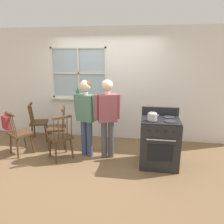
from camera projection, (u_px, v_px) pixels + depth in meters
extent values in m
plane|color=brown|center=(96.00, 162.00, 4.36)|extent=(16.00, 16.00, 0.00)
cube|color=white|center=(21.00, 83.00, 5.68)|extent=(1.78, 0.06, 2.70)
cube|color=white|center=(175.00, 86.00, 5.09)|extent=(3.22, 0.06, 2.70)
cube|color=white|center=(81.00, 117.00, 5.67)|extent=(1.40, 0.06, 1.00)
cube|color=white|center=(77.00, 37.00, 5.15)|extent=(1.40, 0.06, 0.45)
cube|color=silver|center=(79.00, 99.00, 5.46)|extent=(1.46, 0.10, 0.03)
cube|color=#9EB7C6|center=(79.00, 73.00, 5.38)|extent=(1.34, 0.01, 1.19)
cube|color=silver|center=(79.00, 73.00, 5.35)|extent=(0.04, 0.02, 1.25)
cube|color=silver|center=(79.00, 73.00, 5.35)|extent=(1.40, 0.02, 0.04)
cube|color=silver|center=(53.00, 73.00, 5.45)|extent=(0.04, 0.03, 1.25)
cube|color=silver|center=(106.00, 74.00, 5.25)|extent=(0.04, 0.03, 1.25)
cube|color=silver|center=(78.00, 48.00, 5.19)|extent=(1.40, 0.03, 0.04)
cube|color=silver|center=(80.00, 97.00, 5.51)|extent=(1.40, 0.03, 0.04)
cube|color=#4C331E|center=(20.00, 133.00, 4.64)|extent=(0.57, 0.57, 0.04)
cylinder|color=#4C331E|center=(32.00, 144.00, 4.71)|extent=(0.09, 0.06, 0.43)
cylinder|color=#4C331E|center=(25.00, 139.00, 4.93)|extent=(0.06, 0.09, 0.43)
cylinder|color=#4C331E|center=(18.00, 148.00, 4.48)|extent=(0.06, 0.09, 0.43)
cylinder|color=#4C331E|center=(11.00, 144.00, 4.71)|extent=(0.09, 0.06, 0.43)
cylinder|color=#4C331E|center=(15.00, 127.00, 4.35)|extent=(0.05, 0.06, 0.44)
cylinder|color=#4C331E|center=(13.00, 126.00, 4.41)|extent=(0.05, 0.06, 0.44)
cylinder|color=#4C331E|center=(11.00, 125.00, 4.47)|extent=(0.05, 0.06, 0.44)
cylinder|color=#4C331E|center=(9.00, 124.00, 4.52)|extent=(0.05, 0.06, 0.44)
cylinder|color=#4C331E|center=(7.00, 123.00, 4.58)|extent=(0.05, 0.06, 0.44)
cube|color=#4C331E|center=(9.00, 114.00, 4.40)|extent=(0.34, 0.25, 0.04)
cube|color=#4C331E|center=(56.00, 128.00, 4.96)|extent=(0.50, 0.52, 0.04)
cylinder|color=#4C331E|center=(51.00, 136.00, 5.16)|extent=(0.08, 0.07, 0.43)
cylinder|color=#4C331E|center=(49.00, 141.00, 4.84)|extent=(0.07, 0.08, 0.43)
cylinder|color=#4C331E|center=(65.00, 135.00, 5.20)|extent=(0.07, 0.08, 0.43)
cylinder|color=#4C331E|center=(64.00, 140.00, 4.88)|extent=(0.08, 0.07, 0.43)
cylinder|color=#4C331E|center=(64.00, 116.00, 5.09)|extent=(0.07, 0.04, 0.44)
cylinder|color=#4C331E|center=(64.00, 117.00, 5.01)|extent=(0.07, 0.04, 0.44)
cylinder|color=#4C331E|center=(64.00, 119.00, 4.92)|extent=(0.07, 0.04, 0.44)
cylinder|color=#4C331E|center=(63.00, 120.00, 4.83)|extent=(0.07, 0.04, 0.44)
cylinder|color=#4C331E|center=(63.00, 121.00, 4.75)|extent=(0.07, 0.04, 0.44)
cube|color=#4C331E|center=(63.00, 108.00, 4.86)|extent=(0.15, 0.38, 0.04)
cube|color=#4C331E|center=(39.00, 122.00, 5.36)|extent=(0.52, 0.53, 0.04)
cylinder|color=#4C331E|center=(46.00, 134.00, 5.29)|extent=(0.08, 0.06, 0.43)
cylinder|color=#4C331E|center=(47.00, 129.00, 5.61)|extent=(0.06, 0.08, 0.43)
cylinder|color=#4C331E|center=(32.00, 134.00, 5.24)|extent=(0.06, 0.08, 0.43)
cylinder|color=#4C331E|center=(34.00, 130.00, 5.56)|extent=(0.08, 0.06, 0.43)
cylinder|color=#4C331E|center=(30.00, 116.00, 5.10)|extent=(0.07, 0.04, 0.44)
cylinder|color=#4C331E|center=(30.00, 115.00, 5.19)|extent=(0.07, 0.04, 0.44)
cylinder|color=#4C331E|center=(31.00, 114.00, 5.27)|extent=(0.07, 0.04, 0.44)
cylinder|color=#4C331E|center=(32.00, 113.00, 5.36)|extent=(0.07, 0.04, 0.44)
cylinder|color=#4C331E|center=(32.00, 112.00, 5.44)|extent=(0.07, 0.04, 0.44)
cube|color=#4C331E|center=(30.00, 105.00, 5.21)|extent=(0.16, 0.37, 0.04)
cube|color=#4C331E|center=(60.00, 137.00, 4.43)|extent=(0.58, 0.58, 0.04)
cylinder|color=#4C331E|center=(65.00, 143.00, 4.72)|extent=(0.05, 0.09, 0.43)
cylinder|color=#4C331E|center=(50.00, 147.00, 4.53)|extent=(0.09, 0.05, 0.43)
cylinder|color=#4C331E|center=(72.00, 149.00, 4.47)|extent=(0.09, 0.05, 0.43)
cylinder|color=#4C331E|center=(56.00, 153.00, 4.28)|extent=(0.05, 0.09, 0.43)
cylinder|color=#4C331E|center=(71.00, 127.00, 4.34)|extent=(0.06, 0.06, 0.44)
cylinder|color=#4C331E|center=(67.00, 128.00, 4.29)|extent=(0.06, 0.06, 0.44)
cylinder|color=#4C331E|center=(63.00, 129.00, 4.24)|extent=(0.06, 0.06, 0.44)
cylinder|color=#4C331E|center=(58.00, 130.00, 4.19)|extent=(0.06, 0.06, 0.44)
cylinder|color=#4C331E|center=(54.00, 131.00, 4.14)|extent=(0.06, 0.06, 0.44)
cube|color=#4C331E|center=(62.00, 118.00, 4.18)|extent=(0.30, 0.29, 0.04)
cylinder|color=#384766|center=(84.00, 138.00, 4.59)|extent=(0.12, 0.12, 0.77)
cylinder|color=#384766|center=(90.00, 139.00, 4.53)|extent=(0.12, 0.12, 0.77)
cube|color=#4C7560|center=(86.00, 108.00, 4.38)|extent=(0.41, 0.31, 0.54)
cylinder|color=#4C7560|center=(76.00, 106.00, 4.46)|extent=(0.11, 0.13, 0.50)
cylinder|color=#4C7560|center=(95.00, 108.00, 4.26)|extent=(0.11, 0.13, 0.50)
cylinder|color=beige|center=(85.00, 93.00, 4.30)|extent=(0.10, 0.10, 0.07)
sphere|color=beige|center=(85.00, 86.00, 4.27)|extent=(0.22, 0.22, 0.22)
ellipsoid|color=brown|center=(86.00, 85.00, 4.27)|extent=(0.22, 0.22, 0.18)
cylinder|color=#4C4C51|center=(104.00, 140.00, 4.47)|extent=(0.12, 0.12, 0.78)
cylinder|color=#4C4C51|center=(111.00, 139.00, 4.50)|extent=(0.12, 0.12, 0.78)
cube|color=#934C56|center=(107.00, 108.00, 4.31)|extent=(0.42, 0.32, 0.55)
cylinder|color=#934C56|center=(96.00, 108.00, 4.24)|extent=(0.11, 0.13, 0.51)
cylinder|color=#934C56|center=(119.00, 107.00, 4.32)|extent=(0.11, 0.13, 0.51)
cylinder|color=beige|center=(107.00, 92.00, 4.23)|extent=(0.10, 0.10, 0.07)
sphere|color=beige|center=(107.00, 85.00, 4.19)|extent=(0.21, 0.21, 0.21)
ellipsoid|color=silver|center=(107.00, 84.00, 4.20)|extent=(0.22, 0.22, 0.17)
cube|color=#232326|center=(159.00, 143.00, 4.17)|extent=(0.71, 0.64, 0.90)
cube|color=black|center=(161.00, 120.00, 4.04)|extent=(0.70, 0.61, 0.02)
cylinder|color=#2D2D30|center=(152.00, 120.00, 3.94)|extent=(0.20, 0.20, 0.02)
cylinder|color=#2D2D30|center=(170.00, 121.00, 3.89)|extent=(0.20, 0.20, 0.02)
cylinder|color=#2D2D30|center=(152.00, 117.00, 4.18)|extent=(0.20, 0.20, 0.02)
cylinder|color=#2D2D30|center=(169.00, 117.00, 4.14)|extent=(0.20, 0.20, 0.02)
cube|color=#232326|center=(160.00, 111.00, 4.30)|extent=(0.71, 0.06, 0.16)
cube|color=black|center=(160.00, 153.00, 3.87)|extent=(0.44, 0.01, 0.32)
cylinder|color=silver|center=(161.00, 140.00, 3.78)|extent=(0.50, 0.02, 0.02)
cylinder|color=#232326|center=(149.00, 131.00, 3.79)|extent=(0.04, 0.02, 0.04)
cylinder|color=#232326|center=(157.00, 132.00, 3.77)|extent=(0.04, 0.02, 0.04)
cylinder|color=#232326|center=(166.00, 132.00, 3.75)|extent=(0.04, 0.02, 0.04)
cylinder|color=#232326|center=(174.00, 133.00, 3.73)|extent=(0.04, 0.02, 0.04)
cylinder|color=#B7B7BC|center=(152.00, 117.00, 3.92)|extent=(0.17, 0.17, 0.12)
ellipsoid|color=#B7B7BC|center=(152.00, 114.00, 3.91)|extent=(0.16, 0.16, 0.07)
sphere|color=black|center=(153.00, 111.00, 3.90)|extent=(0.03, 0.03, 0.03)
cylinder|color=#B7B7BC|center=(157.00, 116.00, 3.91)|extent=(0.08, 0.03, 0.07)
torus|color=black|center=(153.00, 110.00, 3.89)|extent=(0.12, 0.01, 0.12)
cylinder|color=beige|center=(78.00, 97.00, 5.44)|extent=(0.16, 0.16, 0.09)
cylinder|color=#33261C|center=(78.00, 95.00, 5.43)|extent=(0.15, 0.15, 0.01)
cone|color=#2D7038|center=(79.00, 91.00, 5.41)|extent=(0.06, 0.05, 0.20)
cone|color=#2D7038|center=(78.00, 93.00, 5.44)|extent=(0.04, 0.05, 0.09)
cone|color=#2D7038|center=(77.00, 92.00, 5.42)|extent=(0.08, 0.07, 0.18)
cone|color=#2D7038|center=(77.00, 92.00, 5.40)|extent=(0.06, 0.04, 0.16)
cone|color=#2D7038|center=(77.00, 94.00, 5.40)|extent=(0.04, 0.06, 0.10)
cone|color=#2D7038|center=(78.00, 91.00, 5.39)|extent=(0.09, 0.07, 0.21)
cube|color=maroon|center=(6.00, 123.00, 4.38)|extent=(0.23, 0.20, 0.26)
torus|color=maroon|center=(9.00, 114.00, 4.39)|extent=(0.17, 0.17, 0.01)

